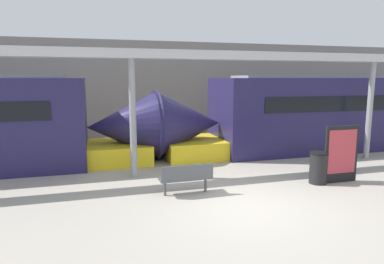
{
  "coord_description": "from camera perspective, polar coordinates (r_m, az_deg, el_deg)",
  "views": [
    {
      "loc": [
        -3.43,
        -7.26,
        3.11
      ],
      "look_at": [
        -0.47,
        3.09,
        1.4
      ],
      "focal_mm": 32.0,
      "sensor_mm": 36.0,
      "label": 1
    }
  ],
  "objects": [
    {
      "name": "support_column_near",
      "position": [
        10.78,
        -9.83,
        2.14
      ],
      "size": [
        0.21,
        0.21,
        3.69
      ],
      "primitive_type": "cylinder",
      "color": "gray",
      "rests_on": "ground_plane"
    },
    {
      "name": "support_column_far",
      "position": [
        14.72,
        27.48,
        3.07
      ],
      "size": [
        0.21,
        0.21,
        3.69
      ],
      "primitive_type": "cylinder",
      "color": "gray",
      "rests_on": "ground_plane"
    },
    {
      "name": "poster_board",
      "position": [
        11.11,
        23.62,
        -3.37
      ],
      "size": [
        1.12,
        0.07,
        1.72
      ],
      "color": "black",
      "rests_on": "ground_plane"
    },
    {
      "name": "ground_plane",
      "position": [
        8.61,
        8.9,
        -12.26
      ],
      "size": [
        60.0,
        60.0,
        0.0
      ],
      "primitive_type": "plane",
      "color": "#A8A093"
    },
    {
      "name": "trash_bin",
      "position": [
        10.84,
        20.31,
        -5.61
      ],
      "size": [
        0.53,
        0.53,
        0.94
      ],
      "color": "black",
      "rests_on": "ground_plane"
    },
    {
      "name": "station_wall",
      "position": [
        18.37,
        -5.21,
        7.09
      ],
      "size": [
        56.0,
        0.2,
        5.0
      ],
      "primitive_type": "cube",
      "color": "gray",
      "rests_on": "ground_plane"
    },
    {
      "name": "train_left",
      "position": [
        17.63,
        26.83,
        2.89
      ],
      "size": [
        19.36,
        2.93,
        3.2
      ],
      "color": "#231E4C",
      "rests_on": "ground_plane"
    },
    {
      "name": "canopy_beam",
      "position": [
        10.73,
        -10.12,
        12.72
      ],
      "size": [
        28.0,
        0.6,
        0.28
      ],
      "primitive_type": "cube",
      "color": "#B7B7BC",
      "rests_on": "support_column_near"
    },
    {
      "name": "bench_near",
      "position": [
        9.22,
        -0.95,
        -7.45
      ],
      "size": [
        1.44,
        0.48,
        0.84
      ],
      "rotation": [
        0.0,
        0.0,
        0.03
      ],
      "color": "#4C4F54",
      "rests_on": "ground_plane"
    }
  ]
}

